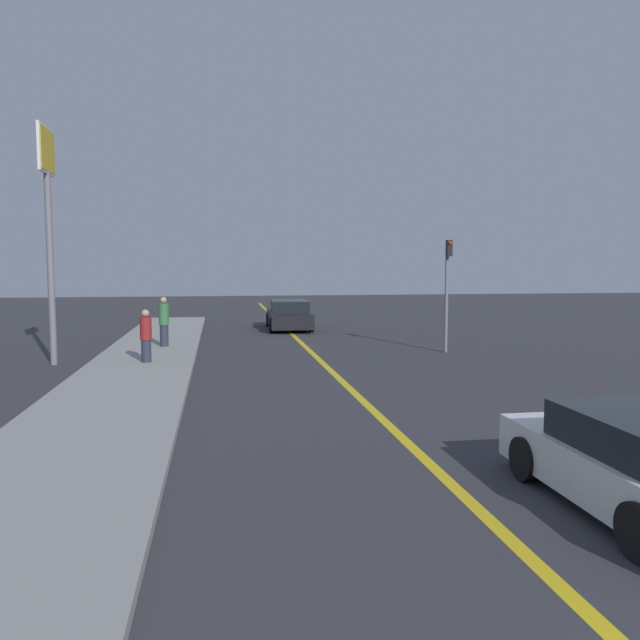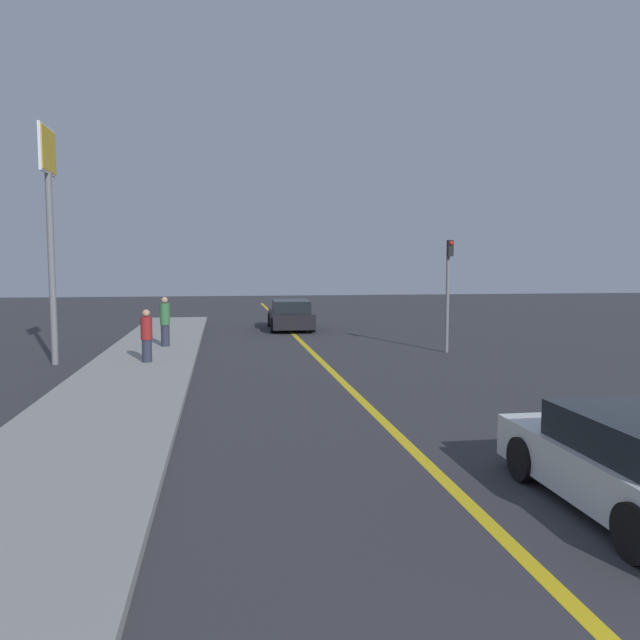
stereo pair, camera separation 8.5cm
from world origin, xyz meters
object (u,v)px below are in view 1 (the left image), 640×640
at_px(car_ahead_center, 289,315).
at_px(pedestrian_mid_group, 164,322).
at_px(traffic_light, 447,284).
at_px(pedestrian_near_curb, 146,336).
at_px(roadside_sign, 48,193).

height_order(car_ahead_center, pedestrian_mid_group, pedestrian_mid_group).
xyz_separation_m(pedestrian_mid_group, traffic_light, (9.64, -2.09, 1.35)).
height_order(car_ahead_center, pedestrian_near_curb, pedestrian_near_curb).
relative_size(car_ahead_center, roadside_sign, 0.66).
distance_m(pedestrian_near_curb, pedestrian_mid_group, 3.62).
distance_m(car_ahead_center, roadside_sign, 13.09).
relative_size(car_ahead_center, pedestrian_mid_group, 2.66).
bearing_deg(pedestrian_mid_group, roadside_sign, -138.26).
relative_size(traffic_light, roadside_sign, 0.54).
bearing_deg(pedestrian_near_curb, pedestrian_mid_group, 86.59).
xyz_separation_m(car_ahead_center, roadside_sign, (-8.19, -9.19, 4.47)).
bearing_deg(car_ahead_center, pedestrian_mid_group, -126.89).
distance_m(traffic_light, roadside_sign, 12.99).
relative_size(pedestrian_near_curb, pedestrian_mid_group, 0.89).
height_order(pedestrian_near_curb, traffic_light, traffic_light).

